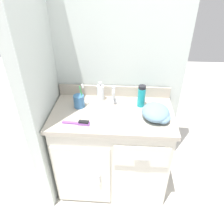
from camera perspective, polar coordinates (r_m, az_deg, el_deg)
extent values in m
plane|color=beige|center=(2.07, 0.05, -17.40)|extent=(6.00, 6.00, 0.00)
cube|color=silver|center=(1.66, 0.77, 16.00)|extent=(1.06, 0.08, 2.20)
cube|color=silver|center=(1.50, -19.35, 11.99)|extent=(0.08, 0.57, 2.20)
cube|color=silver|center=(1.80, 0.05, -10.32)|extent=(0.85, 0.45, 0.71)
cube|color=silver|center=(1.69, -7.66, -16.35)|extent=(0.41, 0.02, 0.57)
cube|color=silver|center=(1.50, 7.71, -11.44)|extent=(0.37, 0.02, 0.17)
cube|color=silver|center=(1.66, -3.47, -17.15)|extent=(0.02, 0.02, 0.09)
cube|color=silver|center=(1.48, 7.74, -11.93)|extent=(0.10, 0.02, 0.01)
cube|color=#B2A899|center=(1.56, 0.06, -0.56)|extent=(0.88, 0.49, 0.03)
ellipsoid|color=#A49A8C|center=(1.60, 0.06, -2.28)|extent=(0.34, 0.22, 0.15)
cylinder|color=silver|center=(1.64, 0.06, -4.23)|extent=(0.03, 0.03, 0.01)
cube|color=#B2A899|center=(1.73, 0.58, 5.51)|extent=(0.88, 0.02, 0.09)
cube|color=silver|center=(1.67, 0.38, 2.91)|extent=(0.09, 0.06, 0.02)
cylinder|color=silver|center=(1.64, 0.39, 4.47)|extent=(0.02, 0.02, 0.08)
cylinder|color=silver|center=(1.59, 0.33, 5.27)|extent=(0.02, 0.06, 0.02)
sphere|color=silver|center=(1.62, 0.42, 6.54)|extent=(0.03, 0.03, 0.03)
cylinder|color=teal|center=(1.61, -8.60, 2.80)|extent=(0.08, 0.08, 0.09)
cylinder|color=green|center=(1.59, -7.85, 4.11)|extent=(0.03, 0.01, 0.16)
cube|color=white|center=(1.55, -7.68, 6.74)|extent=(0.02, 0.02, 0.03)
cylinder|color=white|center=(1.67, -3.03, 4.99)|extent=(0.05, 0.05, 0.12)
cylinder|color=silver|center=(1.64, -3.11, 7.31)|extent=(0.02, 0.02, 0.03)
cylinder|color=silver|center=(1.62, -3.18, 7.52)|extent=(0.01, 0.03, 0.01)
cylinder|color=teal|center=(1.61, 7.67, 3.81)|extent=(0.06, 0.06, 0.14)
cylinder|color=black|center=(1.57, 7.90, 6.43)|extent=(0.05, 0.05, 0.02)
cube|color=purple|center=(1.47, -10.86, -2.75)|extent=(0.11, 0.03, 0.01)
cube|color=purple|center=(1.45, -7.37, -3.02)|extent=(0.08, 0.04, 0.02)
cube|color=black|center=(1.44, -7.41, -2.57)|extent=(0.07, 0.03, 0.01)
ellipsoid|color=#6B8EA8|center=(1.50, 11.33, -0.01)|extent=(0.19, 0.22, 0.09)
ellipsoid|color=#7095B0|center=(1.50, 12.96, -1.10)|extent=(0.11, 0.15, 0.07)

